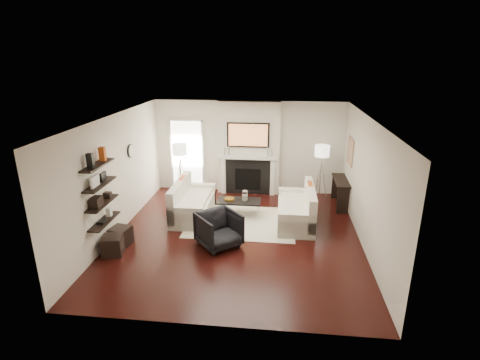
# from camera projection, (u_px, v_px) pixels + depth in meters

# --- Properties ---
(room_envelope) EXTENTS (6.00, 6.00, 6.00)m
(room_envelope) POSITION_uv_depth(u_px,v_px,m) (237.00, 180.00, 8.12)
(room_envelope) COLOR black
(room_envelope) RESTS_ON ground
(chimney_breast) EXTENTS (1.80, 0.25, 2.70)m
(chimney_breast) POSITION_uv_depth(u_px,v_px,m) (248.00, 148.00, 10.83)
(chimney_breast) COLOR silver
(chimney_breast) RESTS_ON floor
(fireplace_surround) EXTENTS (1.30, 0.02, 1.04)m
(fireplace_surround) POSITION_uv_depth(u_px,v_px,m) (248.00, 177.00, 10.97)
(fireplace_surround) COLOR black
(fireplace_surround) RESTS_ON floor
(firebox) EXTENTS (0.75, 0.02, 0.65)m
(firebox) POSITION_uv_depth(u_px,v_px,m) (248.00, 179.00, 10.99)
(firebox) COLOR black
(firebox) RESTS_ON floor
(mantel_pilaster_l) EXTENTS (0.12, 0.08, 1.10)m
(mantel_pilaster_l) POSITION_uv_depth(u_px,v_px,m) (223.00, 176.00, 11.00)
(mantel_pilaster_l) COLOR white
(mantel_pilaster_l) RESTS_ON floor
(mantel_pilaster_r) EXTENTS (0.12, 0.08, 1.10)m
(mantel_pilaster_r) POSITION_uv_depth(u_px,v_px,m) (272.00, 177.00, 10.86)
(mantel_pilaster_r) COLOR white
(mantel_pilaster_r) RESTS_ON floor
(mantel_shelf) EXTENTS (1.70, 0.18, 0.07)m
(mantel_shelf) POSITION_uv_depth(u_px,v_px,m) (248.00, 158.00, 10.73)
(mantel_shelf) COLOR white
(mantel_shelf) RESTS_ON chimney_breast
(tv_body) EXTENTS (1.20, 0.06, 0.70)m
(tv_body) POSITION_uv_depth(u_px,v_px,m) (248.00, 135.00, 10.54)
(tv_body) COLOR black
(tv_body) RESTS_ON chimney_breast
(tv_screen) EXTENTS (1.10, 0.00, 0.62)m
(tv_screen) POSITION_uv_depth(u_px,v_px,m) (248.00, 135.00, 10.51)
(tv_screen) COLOR #BF723F
(tv_screen) RESTS_ON tv_body
(candlestick_l_tall) EXTENTS (0.04, 0.04, 0.30)m
(candlestick_l_tall) POSITION_uv_depth(u_px,v_px,m) (229.00, 151.00, 10.74)
(candlestick_l_tall) COLOR silver
(candlestick_l_tall) RESTS_ON mantel_shelf
(candlestick_l_short) EXTENTS (0.04, 0.04, 0.24)m
(candlestick_l_short) POSITION_uv_depth(u_px,v_px,m) (224.00, 152.00, 10.76)
(candlestick_l_short) COLOR silver
(candlestick_l_short) RESTS_ON mantel_shelf
(candlestick_r_tall) EXTENTS (0.04, 0.04, 0.30)m
(candlestick_r_tall) POSITION_uv_depth(u_px,v_px,m) (267.00, 152.00, 10.62)
(candlestick_r_tall) COLOR silver
(candlestick_r_tall) RESTS_ON mantel_shelf
(candlestick_r_short) EXTENTS (0.04, 0.04, 0.24)m
(candlestick_r_short) POSITION_uv_depth(u_px,v_px,m) (272.00, 153.00, 10.62)
(candlestick_r_short) COLOR silver
(candlestick_r_short) RESTS_ON mantel_shelf
(hallway_panel) EXTENTS (0.90, 0.02, 2.10)m
(hallway_panel) POSITION_uv_depth(u_px,v_px,m) (187.00, 156.00, 11.21)
(hallway_panel) COLOR white
(hallway_panel) RESTS_ON floor
(door_trim_l) EXTENTS (0.06, 0.06, 2.16)m
(door_trim_l) POSITION_uv_depth(u_px,v_px,m) (172.00, 155.00, 11.24)
(door_trim_l) COLOR white
(door_trim_l) RESTS_ON floor
(door_trim_r) EXTENTS (0.06, 0.06, 2.16)m
(door_trim_r) POSITION_uv_depth(u_px,v_px,m) (203.00, 156.00, 11.15)
(door_trim_r) COLOR white
(door_trim_r) RESTS_ON floor
(door_trim_top) EXTENTS (1.02, 0.06, 0.06)m
(door_trim_top) POSITION_uv_depth(u_px,v_px,m) (186.00, 120.00, 10.85)
(door_trim_top) COLOR white
(door_trim_top) RESTS_ON wall_back
(rug) EXTENTS (2.60, 2.00, 0.01)m
(rug) POSITION_uv_depth(u_px,v_px,m) (241.00, 222.00, 9.25)
(rug) COLOR beige
(rug) RESTS_ON floor
(loveseat_left_base) EXTENTS (0.85, 1.80, 0.42)m
(loveseat_left_base) POSITION_uv_depth(u_px,v_px,m) (194.00, 208.00, 9.53)
(loveseat_left_base) COLOR silver
(loveseat_left_base) RESTS_ON floor
(loveseat_left_back) EXTENTS (0.18, 1.80, 0.80)m
(loveseat_left_back) POSITION_uv_depth(u_px,v_px,m) (180.00, 196.00, 9.47)
(loveseat_left_back) COLOR silver
(loveseat_left_back) RESTS_ON floor
(loveseat_left_arm_n) EXTENTS (0.85, 0.18, 0.60)m
(loveseat_left_arm_n) POSITION_uv_depth(u_px,v_px,m) (186.00, 218.00, 8.74)
(loveseat_left_arm_n) COLOR silver
(loveseat_left_arm_n) RESTS_ON floor
(loveseat_left_arm_s) EXTENTS (0.85, 0.18, 0.60)m
(loveseat_left_arm_s) POSITION_uv_depth(u_px,v_px,m) (200.00, 194.00, 10.27)
(loveseat_left_arm_s) COLOR silver
(loveseat_left_arm_s) RESTS_ON floor
(loveseat_left_cushion) EXTENTS (0.63, 1.44, 0.10)m
(loveseat_left_cushion) POSITION_uv_depth(u_px,v_px,m) (195.00, 199.00, 9.44)
(loveseat_left_cushion) COLOR silver
(loveseat_left_cushion) RESTS_ON loveseat_left_base
(pillow_left_orange) EXTENTS (0.10, 0.42, 0.42)m
(pillow_left_orange) POSITION_uv_depth(u_px,v_px,m) (183.00, 185.00, 9.68)
(pillow_left_orange) COLOR #B64A16
(pillow_left_orange) RESTS_ON loveseat_left_cushion
(pillow_left_charcoal) EXTENTS (0.10, 0.40, 0.40)m
(pillow_left_charcoal) POSITION_uv_depth(u_px,v_px,m) (176.00, 193.00, 9.12)
(pillow_left_charcoal) COLOR black
(pillow_left_charcoal) RESTS_ON loveseat_left_cushion
(loveseat_right_base) EXTENTS (0.85, 1.80, 0.42)m
(loveseat_right_base) POSITION_uv_depth(u_px,v_px,m) (295.00, 215.00, 9.16)
(loveseat_right_base) COLOR silver
(loveseat_right_base) RESTS_ON floor
(loveseat_right_back) EXTENTS (0.18, 1.80, 0.80)m
(loveseat_right_back) POSITION_uv_depth(u_px,v_px,m) (310.00, 203.00, 9.03)
(loveseat_right_back) COLOR silver
(loveseat_right_back) RESTS_ON floor
(loveseat_right_arm_n) EXTENTS (0.85, 0.18, 0.60)m
(loveseat_right_arm_n) POSITION_uv_depth(u_px,v_px,m) (297.00, 226.00, 8.37)
(loveseat_right_arm_n) COLOR silver
(loveseat_right_arm_n) RESTS_ON floor
(loveseat_right_arm_s) EXTENTS (0.85, 0.18, 0.60)m
(loveseat_right_arm_s) POSITION_uv_depth(u_px,v_px,m) (295.00, 199.00, 9.90)
(loveseat_right_arm_s) COLOR silver
(loveseat_right_arm_s) RESTS_ON floor
(loveseat_right_cushion) EXTENTS (0.63, 1.44, 0.10)m
(loveseat_right_cushion) POSITION_uv_depth(u_px,v_px,m) (294.00, 205.00, 9.08)
(loveseat_right_cushion) COLOR silver
(loveseat_right_cushion) RESTS_ON loveseat_right_base
(pillow_right_orange) EXTENTS (0.10, 0.42, 0.42)m
(pillow_right_orange) POSITION_uv_depth(u_px,v_px,m) (310.00, 191.00, 9.24)
(pillow_right_orange) COLOR #B64A16
(pillow_right_orange) RESTS_ON loveseat_right_cushion
(pillow_right_charcoal) EXTENTS (0.10, 0.40, 0.40)m
(pillow_right_charcoal) POSITION_uv_depth(u_px,v_px,m) (311.00, 201.00, 8.68)
(pillow_right_charcoal) COLOR black
(pillow_right_charcoal) RESTS_ON loveseat_right_cushion
(coffee_table) EXTENTS (1.10, 0.55, 0.04)m
(coffee_table) POSITION_uv_depth(u_px,v_px,m) (239.00, 201.00, 9.51)
(coffee_table) COLOR black
(coffee_table) RESTS_ON floor
(coffee_leg_nw) EXTENTS (0.02, 0.02, 0.38)m
(coffee_leg_nw) POSITION_uv_depth(u_px,v_px,m) (218.00, 211.00, 9.42)
(coffee_leg_nw) COLOR silver
(coffee_leg_nw) RESTS_ON floor
(coffee_leg_ne) EXTENTS (0.02, 0.02, 0.38)m
(coffee_leg_ne) POSITION_uv_depth(u_px,v_px,m) (258.00, 213.00, 9.32)
(coffee_leg_ne) COLOR silver
(coffee_leg_ne) RESTS_ON floor
(coffee_leg_sw) EXTENTS (0.02, 0.02, 0.38)m
(coffee_leg_sw) POSITION_uv_depth(u_px,v_px,m) (221.00, 205.00, 9.83)
(coffee_leg_sw) COLOR silver
(coffee_leg_sw) RESTS_ON floor
(coffee_leg_se) EXTENTS (0.02, 0.02, 0.38)m
(coffee_leg_se) POSITION_uv_depth(u_px,v_px,m) (259.00, 206.00, 9.73)
(coffee_leg_se) COLOR silver
(coffee_leg_se) RESTS_ON floor
(hurricane_glass) EXTENTS (0.14, 0.14, 0.25)m
(hurricane_glass) POSITION_uv_depth(u_px,v_px,m) (245.00, 195.00, 9.44)
(hurricane_glass) COLOR white
(hurricane_glass) RESTS_ON coffee_table
(hurricane_candle) EXTENTS (0.11, 0.11, 0.17)m
(hurricane_candle) POSITION_uv_depth(u_px,v_px,m) (245.00, 198.00, 9.46)
(hurricane_candle) COLOR white
(hurricane_candle) RESTS_ON coffee_table
(copper_bowl) EXTENTS (0.26, 0.26, 0.04)m
(copper_bowl) POSITION_uv_depth(u_px,v_px,m) (229.00, 199.00, 9.52)
(copper_bowl) COLOR #9F6A1A
(copper_bowl) RESTS_ON coffee_table
(armchair) EXTENTS (1.10, 1.10, 0.83)m
(armchair) POSITION_uv_depth(u_px,v_px,m) (219.00, 228.00, 8.00)
(armchair) COLOR black
(armchair) RESTS_ON floor
(lamp_left_post) EXTENTS (0.02, 0.02, 1.20)m
(lamp_left_post) POSITION_uv_depth(u_px,v_px,m) (181.00, 179.00, 10.59)
(lamp_left_post) COLOR silver
(lamp_left_post) RESTS_ON floor
(lamp_left_shade) EXTENTS (0.40, 0.40, 0.30)m
(lamp_left_shade) POSITION_uv_depth(u_px,v_px,m) (180.00, 149.00, 10.32)
(lamp_left_shade) COLOR white
(lamp_left_shade) RESTS_ON lamp_left_post
(lamp_left_leg_a) EXTENTS (0.25, 0.02, 1.23)m
(lamp_left_leg_a) POSITION_uv_depth(u_px,v_px,m) (185.00, 179.00, 10.58)
(lamp_left_leg_a) COLOR silver
(lamp_left_leg_a) RESTS_ON floor
(lamp_left_leg_b) EXTENTS (0.14, 0.22, 1.23)m
(lamp_left_leg_b) POSITION_uv_depth(u_px,v_px,m) (180.00, 177.00, 10.68)
(lamp_left_leg_b) COLOR silver
(lamp_left_leg_b) RESTS_ON floor
(lamp_left_leg_c) EXTENTS (0.14, 0.22, 1.23)m
(lamp_left_leg_c) POSITION_uv_depth(u_px,v_px,m) (178.00, 180.00, 10.51)
(lamp_left_leg_c) COLOR silver
(lamp_left_leg_c) RESTS_ON floor
(lamp_right_post) EXTENTS (0.02, 0.02, 1.20)m
(lamp_right_post) POSITION_uv_depth(u_px,v_px,m) (320.00, 181.00, 10.42)
(lamp_right_post) COLOR silver
(lamp_right_post) RESTS_ON floor
(lamp_right_shade) EXTENTS (0.40, 0.40, 0.30)m
(lamp_right_shade) POSITION_uv_depth(u_px,v_px,m) (322.00, 151.00, 10.15)
(lamp_right_shade) COLOR white
(lamp_right_shade) RESTS_ON lamp_right_post
(lamp_right_leg_a) EXTENTS (0.25, 0.02, 1.23)m
(lamp_right_leg_a) POSITION_uv_depth(u_px,v_px,m) (324.00, 181.00, 10.41)
(lamp_right_leg_a) COLOR silver
(lamp_right_leg_a) RESTS_ON floor
(lamp_right_leg_b) EXTENTS (0.14, 0.22, 1.23)m
(lamp_right_leg_b) POSITION_uv_depth(u_px,v_px,m) (318.00, 179.00, 10.51)
(lamp_right_leg_b) COLOR silver
(lamp_right_leg_b) RESTS_ON floor
(lamp_right_leg_c) EXTENTS (0.14, 0.22, 1.23)m
(lamp_right_leg_c) POSITION_uv_depth(u_px,v_px,m) (318.00, 182.00, 10.34)
(lamp_right_leg_c) COLOR silver
(lamp_right_leg_c) RESTS_ON floor
(console_top) EXTENTS (0.35, 1.20, 0.04)m
(console_top) POSITION_uv_depth(u_px,v_px,m) (341.00, 180.00, 10.03)
(console_top) COLOR black
(console_top) RESTS_ON floor
(console_leg_n) EXTENTS (0.30, 0.04, 0.71)m
(console_leg_n) POSITION_uv_depth(u_px,v_px,m) (343.00, 201.00, 9.64)
(console_leg_n) COLOR black
(console_leg_n) RESTS_ON floor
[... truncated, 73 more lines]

